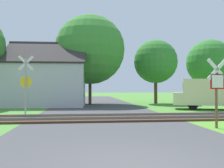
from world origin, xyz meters
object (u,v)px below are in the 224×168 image
object	(u,v)px
house	(48,83)
tree_far	(210,63)
stop_sign_near	(217,87)
mail_truck	(210,93)
tree_right	(156,62)
crossing_sign_far	(26,81)
tree_center	(90,50)

from	to	relation	value
house	tree_far	world-z (taller)	tree_far
stop_sign_near	mail_truck	xyz separation A→B (m)	(4.03, 8.15, -0.38)
tree_right	mail_truck	size ratio (longest dim) A/B	1.24
tree_right	mail_truck	world-z (taller)	tree_right
house	mail_truck	world-z (taller)	house
mail_truck	crossing_sign_far	bearing A→B (deg)	123.73
stop_sign_near	house	distance (m)	15.91
mail_truck	house	bearing A→B (deg)	87.45
stop_sign_near	crossing_sign_far	size ratio (longest dim) A/B	0.80
house	mail_truck	distance (m)	13.54
tree_far	tree_right	bearing A→B (deg)	-164.39
stop_sign_near	tree_right	size ratio (longest dim) A/B	0.42
crossing_sign_far	tree_right	distance (m)	14.80
tree_center	tree_right	size ratio (longest dim) A/B	1.34
stop_sign_near	house	size ratio (longest dim) A/B	0.40
crossing_sign_far	stop_sign_near	bearing A→B (deg)	-34.06
tree_center	tree_far	world-z (taller)	tree_center
house	tree_center	world-z (taller)	tree_center
crossing_sign_far	house	size ratio (longest dim) A/B	0.49
stop_sign_near	tree_far	xyz separation A→B (m)	(8.87, 17.34, 2.80)
stop_sign_near	mail_truck	distance (m)	9.10
house	tree_far	distance (m)	17.84
tree_right	tree_far	xyz separation A→B (m)	(6.82, 1.91, 0.14)
stop_sign_near	mail_truck	world-z (taller)	stop_sign_near
tree_far	mail_truck	size ratio (longest dim) A/B	1.34
stop_sign_near	crossing_sign_far	xyz separation A→B (m)	(-8.47, 5.29, 0.35)
crossing_sign_far	house	world-z (taller)	house
tree_center	mail_truck	bearing A→B (deg)	-38.35
crossing_sign_far	tree_right	world-z (taller)	tree_right
crossing_sign_far	tree_center	world-z (taller)	tree_center
stop_sign_near	tree_center	xyz separation A→B (m)	(-4.62, 14.99, 3.70)
tree_far	mail_truck	distance (m)	10.86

